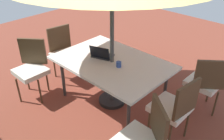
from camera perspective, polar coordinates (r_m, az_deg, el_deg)
ground_plane at (r=4.10m, az=-0.00°, el=-7.52°), size 10.00×10.00×0.02m
dining_table at (r=3.69m, az=-0.00°, el=1.36°), size 1.73×1.18×0.77m
chair_west at (r=3.22m, az=14.56°, el=-8.31°), size 0.49×0.48×0.98m
chair_northwest at (r=2.75m, az=7.52°, el=-15.58°), size 0.58×0.58×0.98m
chair_east at (r=4.56m, az=-11.25°, el=4.50°), size 0.49×0.48×0.98m
chair_southwest at (r=3.85m, az=21.18°, el=-2.49°), size 0.58×0.58×0.98m
chair_northeast at (r=4.18m, az=-18.49°, el=0.84°), size 0.58×0.58×0.98m
laptop at (r=3.76m, az=-2.47°, el=3.62°), size 0.38×0.34×0.21m
cup at (r=3.50m, az=1.60°, el=1.35°), size 0.07×0.07×0.08m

